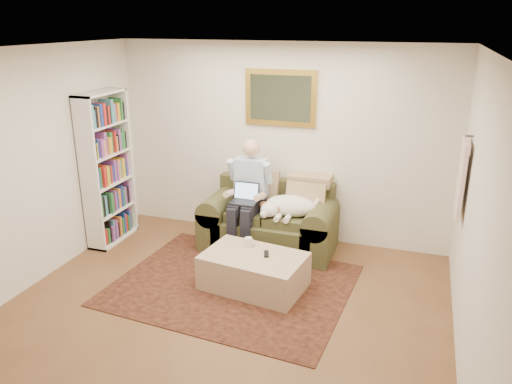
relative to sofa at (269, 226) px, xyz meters
The scene contains 12 objects.
room_shell 1.96m from the sofa, 89.87° to the right, with size 4.51×5.00×2.61m.
rug 1.13m from the sofa, 95.05° to the right, with size 2.56×2.05×0.01m, color black.
sofa is the anchor object (origin of this frame).
seated_man 0.52m from the sofa, 148.55° to the right, with size 0.56×0.80×1.43m, color #8CA4D8, non-canonical shape.
laptop 0.57m from the sofa, 138.98° to the right, with size 0.33×0.26×0.24m.
sleeping_dog 0.48m from the sofa, 15.74° to the right, with size 0.70×0.44×0.26m, color white, non-canonical shape.
ottoman 1.07m from the sofa, 81.97° to the right, with size 1.10×0.70×0.40m, color tan.
coffee_mug 0.87m from the sofa, 89.00° to the right, with size 0.08×0.08×0.10m, color white.
tv_remote 1.05m from the sofa, 74.60° to the right, with size 0.05×0.15×0.02m, color black.
bookshelf 2.25m from the sofa, 168.25° to the right, with size 0.28×0.80×2.00m, color white, non-canonical shape.
wall_mirror 1.66m from the sofa, 90.00° to the left, with size 0.94×0.04×0.72m.
hanging_shirt 2.47m from the sofa, 11.24° to the right, with size 0.06×0.52×0.90m, color #FCD4D0, non-canonical shape.
Camera 1 is at (1.75, -3.70, 2.85)m, focal length 35.00 mm.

